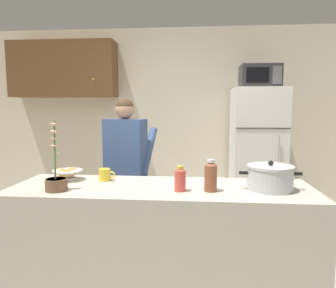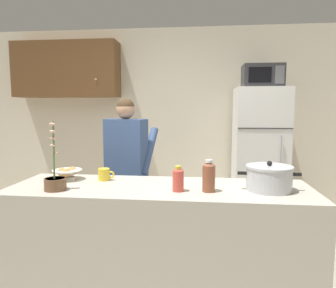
# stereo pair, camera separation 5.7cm
# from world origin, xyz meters

# --- Properties ---
(back_wall_unit) EXTENTS (6.00, 0.48, 2.60)m
(back_wall_unit) POSITION_xyz_m (-0.27, 2.26, 1.42)
(back_wall_unit) COLOR beige
(back_wall_unit) RESTS_ON ground
(kitchen_island) EXTENTS (2.20, 0.68, 0.92)m
(kitchen_island) POSITION_xyz_m (0.00, 0.00, 0.46)
(kitchen_island) COLOR #BCB7A8
(kitchen_island) RESTS_ON ground
(refrigerator) EXTENTS (0.64, 0.68, 1.74)m
(refrigerator) POSITION_xyz_m (1.04, 1.85, 0.87)
(refrigerator) COLOR white
(refrigerator) RESTS_ON ground
(microwave) EXTENTS (0.48, 0.37, 0.28)m
(microwave) POSITION_xyz_m (1.04, 1.83, 1.88)
(microwave) COLOR #2D2D30
(microwave) RESTS_ON refrigerator
(person_near_pot) EXTENTS (0.55, 0.49, 1.59)m
(person_near_pot) POSITION_xyz_m (-0.45, 0.83, 0.98)
(person_near_pot) COLOR black
(person_near_pot) RESTS_ON ground
(cooking_pot) EXTENTS (0.43, 0.32, 0.21)m
(cooking_pot) POSITION_xyz_m (0.77, -0.01, 1.01)
(cooking_pot) COLOR silver
(cooking_pot) RESTS_ON kitchen_island
(coffee_mug) EXTENTS (0.13, 0.09, 0.10)m
(coffee_mug) POSITION_xyz_m (-0.46, 0.15, 0.97)
(coffee_mug) COLOR yellow
(coffee_mug) RESTS_ON kitchen_island
(bread_bowl) EXTENTS (0.23, 0.23, 0.10)m
(bread_bowl) POSITION_xyz_m (-0.77, 0.14, 0.97)
(bread_bowl) COLOR white
(bread_bowl) RESTS_ON kitchen_island
(bottle_near_edge) EXTENTS (0.08, 0.08, 0.18)m
(bottle_near_edge) POSITION_xyz_m (0.14, -0.11, 1.01)
(bottle_near_edge) COLOR #D84C3F
(bottle_near_edge) RESTS_ON kitchen_island
(bottle_mid_counter) EXTENTS (0.09, 0.09, 0.22)m
(bottle_mid_counter) POSITION_xyz_m (0.35, -0.10, 1.03)
(bottle_mid_counter) COLOR brown
(bottle_mid_counter) RESTS_ON kitchen_island
(potted_orchid) EXTENTS (0.15, 0.15, 0.48)m
(potted_orchid) POSITION_xyz_m (-0.71, -0.18, 0.99)
(potted_orchid) COLOR brown
(potted_orchid) RESTS_ON kitchen_island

